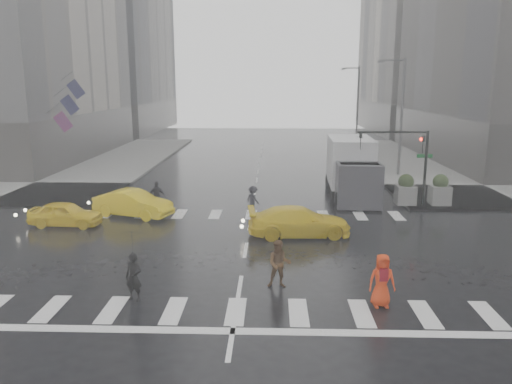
{
  "coord_description": "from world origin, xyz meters",
  "views": [
    {
      "loc": [
        1.12,
        -20.73,
        7.15
      ],
      "look_at": [
        0.39,
        2.0,
        2.16
      ],
      "focal_mm": 35.0,
      "sensor_mm": 36.0,
      "label": 1
    }
  ],
  "objects_px": {
    "pedestrian_brown": "(279,264)",
    "taxi_mid": "(133,204)",
    "traffic_signal_pole": "(409,153)",
    "pedestrian_orange": "(382,280)",
    "taxi_front": "(65,214)",
    "box_truck": "(352,167)"
  },
  "relations": [
    {
      "from": "pedestrian_orange",
      "to": "box_truck",
      "type": "bearing_deg",
      "value": 80.93
    },
    {
      "from": "pedestrian_orange",
      "to": "taxi_mid",
      "type": "xyz_separation_m",
      "value": [
        -11.14,
        10.88,
        -0.17
      ]
    },
    {
      "from": "traffic_signal_pole",
      "to": "taxi_front",
      "type": "height_order",
      "value": "traffic_signal_pole"
    },
    {
      "from": "pedestrian_orange",
      "to": "taxi_front",
      "type": "bearing_deg",
      "value": 143.82
    },
    {
      "from": "pedestrian_brown",
      "to": "taxi_mid",
      "type": "relative_size",
      "value": 0.4
    },
    {
      "from": "pedestrian_brown",
      "to": "taxi_front",
      "type": "height_order",
      "value": "pedestrian_brown"
    },
    {
      "from": "traffic_signal_pole",
      "to": "pedestrian_orange",
      "type": "distance_m",
      "value": 14.3
    },
    {
      "from": "pedestrian_brown",
      "to": "taxi_mid",
      "type": "xyz_separation_m",
      "value": [
        -7.84,
        9.44,
        -0.16
      ]
    },
    {
      "from": "pedestrian_brown",
      "to": "taxi_mid",
      "type": "distance_m",
      "value": 12.27
    },
    {
      "from": "pedestrian_brown",
      "to": "box_truck",
      "type": "distance_m",
      "value": 15.02
    },
    {
      "from": "traffic_signal_pole",
      "to": "taxi_mid",
      "type": "bearing_deg",
      "value": -170.55
    },
    {
      "from": "taxi_front",
      "to": "taxi_mid",
      "type": "bearing_deg",
      "value": -53.53
    },
    {
      "from": "traffic_signal_pole",
      "to": "pedestrian_brown",
      "type": "bearing_deg",
      "value": -122.32
    },
    {
      "from": "traffic_signal_pole",
      "to": "pedestrian_brown",
      "type": "relative_size",
      "value": 2.58
    },
    {
      "from": "traffic_signal_pole",
      "to": "taxi_front",
      "type": "relative_size",
      "value": 1.23
    },
    {
      "from": "pedestrian_brown",
      "to": "taxi_mid",
      "type": "height_order",
      "value": "pedestrian_brown"
    },
    {
      "from": "traffic_signal_pole",
      "to": "pedestrian_brown",
      "type": "distance_m",
      "value": 14.4
    },
    {
      "from": "pedestrian_orange",
      "to": "box_truck",
      "type": "xyz_separation_m",
      "value": [
        1.43,
        15.64,
        1.1
      ]
    },
    {
      "from": "traffic_signal_pole",
      "to": "pedestrian_orange",
      "type": "relative_size",
      "value": 2.54
    },
    {
      "from": "taxi_mid",
      "to": "taxi_front",
      "type": "bearing_deg",
      "value": 142.4
    },
    {
      "from": "traffic_signal_pole",
      "to": "pedestrian_brown",
      "type": "height_order",
      "value": "traffic_signal_pole"
    },
    {
      "from": "pedestrian_brown",
      "to": "taxi_front",
      "type": "bearing_deg",
      "value": 144.73
    }
  ]
}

